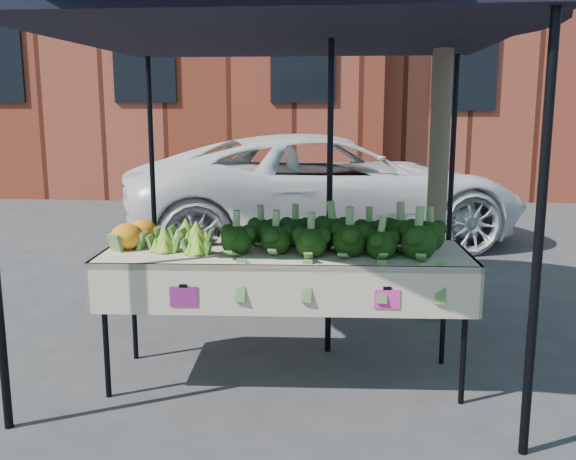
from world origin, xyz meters
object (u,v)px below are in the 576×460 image
object	(u,v)px
table	(285,316)
vehicle	(328,41)
canopy	(283,170)
street_tree	(444,33)

from	to	relation	value
table	vehicle	bearing A→B (deg)	88.68
canopy	vehicle	xyz separation A→B (m)	(0.18, 3.86, 1.28)
table	street_tree	size ratio (longest dim) A/B	0.50
table	vehicle	world-z (taller)	vehicle
canopy	street_tree	xyz separation A→B (m)	(1.24, 0.81, 1.05)
canopy	street_tree	distance (m)	1.81
vehicle	street_tree	bearing A→B (deg)	-179.13
table	street_tree	bearing A→B (deg)	50.90
canopy	street_tree	world-z (taller)	street_tree
street_tree	canopy	bearing A→B (deg)	-146.97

